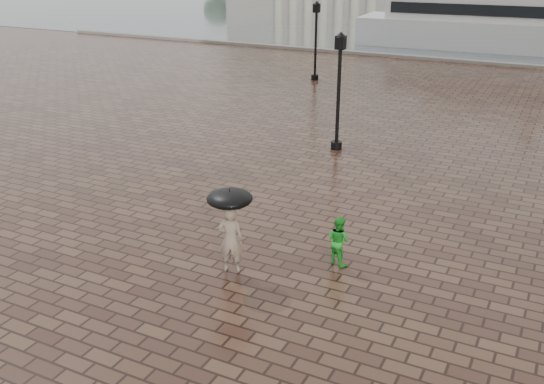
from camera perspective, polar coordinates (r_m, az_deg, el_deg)
The scene contains 7 objects.
ground at distance 13.99m, azimuth 14.46°, elevation -11.00°, with size 300.00×300.00×0.00m, color #341F17.
quay_edge at distance 44.33m, azimuth 24.09°, elevation 10.57°, with size 80.00×0.60×0.30m, color slate.
street_lamps at distance 28.35m, azimuth 12.13°, elevation 11.20°, with size 15.44×12.44×4.40m.
adult_pedestrian at distance 14.82m, azimuth -3.90°, elevation -4.48°, with size 0.63×0.41×1.72m, color gray.
child_pedestrian at distance 15.31m, azimuth 6.27°, elevation -4.56°, with size 0.62×0.48×1.28m, color green.
ferry_near at distance 51.41m, azimuth 21.33°, elevation 14.85°, with size 22.67×6.24×7.37m.
umbrella at distance 14.36m, azimuth -4.01°, elevation -0.63°, with size 1.10×1.10×1.15m.
Camera 1 is at (2.01, -11.64, 7.49)m, focal length 40.00 mm.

